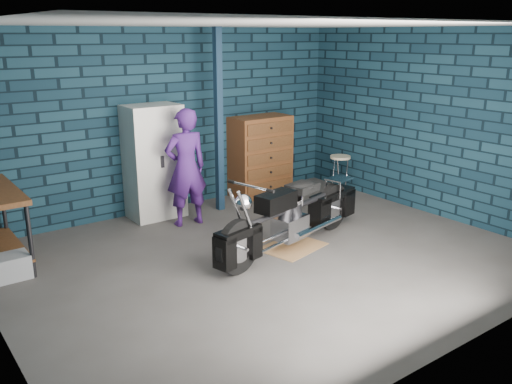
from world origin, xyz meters
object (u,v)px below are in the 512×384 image
(locker, at_px, (154,162))
(tool_chest, at_px, (261,156))
(motorcycle, at_px, (293,210))
(person, at_px, (186,168))
(shop_stool, at_px, (340,174))
(storage_bin, at_px, (9,267))

(locker, relative_size, tool_chest, 1.25)
(locker, xyz_separation_m, tool_chest, (1.92, 0.00, -0.17))
(locker, bearing_deg, motorcycle, -68.40)
(person, xyz_separation_m, tool_chest, (1.72, 0.57, -0.17))
(person, height_order, tool_chest, person)
(motorcycle, height_order, tool_chest, tool_chest)
(person, relative_size, tool_chest, 1.25)
(motorcycle, xyz_separation_m, person, (-0.64, 1.55, 0.33))
(motorcycle, height_order, person, person)
(tool_chest, height_order, shop_stool, tool_chest)
(storage_bin, height_order, tool_chest, tool_chest)
(person, distance_m, tool_chest, 1.82)
(person, bearing_deg, shop_stool, -176.08)
(locker, distance_m, shop_stool, 3.22)
(storage_bin, bearing_deg, motorcycle, -20.22)
(storage_bin, xyz_separation_m, locker, (2.27, 0.98, 0.69))
(motorcycle, height_order, storage_bin, motorcycle)
(storage_bin, height_order, locker, locker)
(person, distance_m, storage_bin, 2.60)
(tool_chest, bearing_deg, storage_bin, -166.85)
(motorcycle, height_order, locker, locker)
(locker, height_order, shop_stool, locker)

